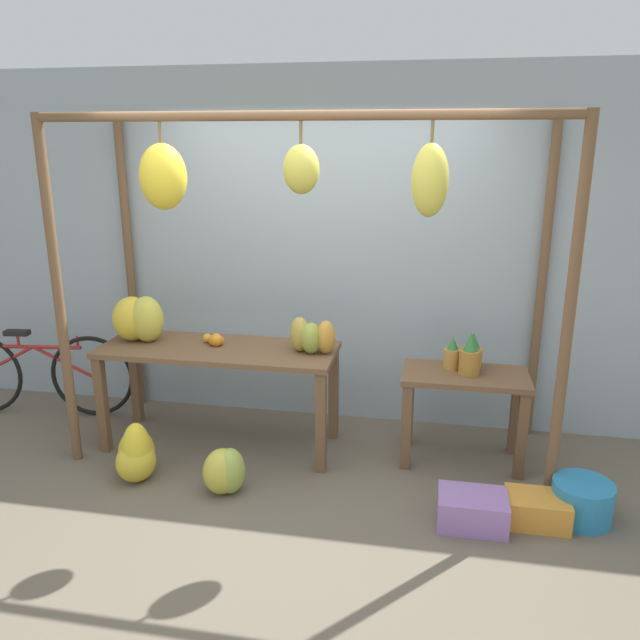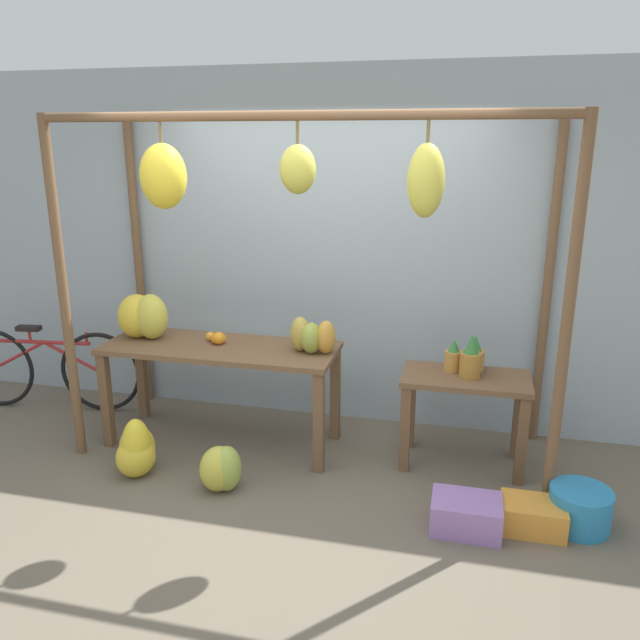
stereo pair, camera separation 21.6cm
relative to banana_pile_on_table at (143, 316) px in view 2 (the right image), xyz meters
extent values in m
plane|color=#665B4C|center=(1.31, -0.73, -0.96)|extent=(20.00, 20.00, 0.00)
cube|color=#99A8B2|center=(1.31, 0.67, 0.44)|extent=(8.00, 0.08, 2.80)
cylinder|color=brown|center=(-0.34, -0.45, 0.25)|extent=(0.07, 0.07, 2.42)
cylinder|color=brown|center=(2.96, -0.45, 0.25)|extent=(0.07, 0.07, 2.42)
cylinder|color=brown|center=(-0.34, 0.58, 0.25)|extent=(0.07, 0.07, 2.42)
cylinder|color=brown|center=(2.96, 0.58, 0.25)|extent=(0.07, 0.07, 2.42)
cylinder|color=brown|center=(1.31, -0.45, 1.43)|extent=(3.31, 0.06, 0.06)
cylinder|color=brown|center=(0.48, -0.45, 1.34)|extent=(0.02, 0.02, 0.12)
ellipsoid|color=yellow|center=(0.48, -0.45, 1.08)|extent=(0.30, 0.27, 0.41)
cylinder|color=brown|center=(1.36, -0.45, 1.34)|extent=(0.02, 0.02, 0.13)
ellipsoid|color=gold|center=(1.36, -0.45, 1.13)|extent=(0.22, 0.20, 0.29)
cylinder|color=brown|center=(2.12, -0.45, 1.34)|extent=(0.02, 0.02, 0.12)
ellipsoid|color=gold|center=(2.12, -0.45, 1.07)|extent=(0.21, 0.19, 0.42)
cube|color=brown|center=(0.63, -0.04, -0.19)|extent=(1.75, 0.63, 0.04)
cube|color=brown|center=(-0.19, -0.30, -0.58)|extent=(0.07, 0.07, 0.74)
cube|color=brown|center=(1.45, -0.30, -0.58)|extent=(0.07, 0.07, 0.74)
cube|color=brown|center=(-0.19, 0.23, -0.58)|extent=(0.07, 0.07, 0.74)
cube|color=brown|center=(1.45, 0.23, -0.58)|extent=(0.07, 0.07, 0.74)
cube|color=brown|center=(2.42, 0.04, -0.30)|extent=(0.88, 0.47, 0.04)
cube|color=brown|center=(2.04, -0.14, -0.64)|extent=(0.07, 0.07, 0.64)
cube|color=brown|center=(2.81, -0.14, -0.64)|extent=(0.07, 0.07, 0.64)
cube|color=brown|center=(2.04, 0.23, -0.64)|extent=(0.07, 0.07, 0.64)
cube|color=brown|center=(2.81, 0.23, -0.64)|extent=(0.07, 0.07, 0.64)
ellipsoid|color=gold|center=(0.07, 0.00, 0.00)|extent=(0.26, 0.23, 0.35)
ellipsoid|color=gold|center=(-0.06, 0.00, 0.00)|extent=(0.38, 0.38, 0.34)
sphere|color=orange|center=(0.59, 0.00, -0.13)|extent=(0.08, 0.08, 0.08)
sphere|color=orange|center=(0.61, -0.01, -0.13)|extent=(0.10, 0.10, 0.10)
sphere|color=orange|center=(0.52, 0.05, -0.14)|extent=(0.07, 0.07, 0.07)
sphere|color=orange|center=(0.63, 0.01, -0.14)|extent=(0.07, 0.07, 0.07)
cylinder|color=#A3702D|center=(2.45, 0.03, -0.19)|extent=(0.15, 0.15, 0.17)
cone|color=#337538|center=(2.45, 0.03, -0.04)|extent=(0.10, 0.10, 0.13)
cylinder|color=#B27F38|center=(2.33, 0.13, -0.21)|extent=(0.12, 0.12, 0.15)
cone|color=#337538|center=(2.33, 0.13, -0.09)|extent=(0.09, 0.09, 0.09)
cylinder|color=#B27F38|center=(2.47, 0.18, -0.21)|extent=(0.14, 0.14, 0.15)
cone|color=#337538|center=(2.47, 0.18, -0.08)|extent=(0.10, 0.10, 0.11)
ellipsoid|color=yellow|center=(0.25, -0.66, -0.74)|extent=(0.24, 0.25, 0.43)
ellipsoid|color=gold|center=(0.20, -0.57, -0.79)|extent=(0.31, 0.30, 0.33)
ellipsoid|color=gold|center=(0.24, -0.66, -0.81)|extent=(0.37, 0.37, 0.29)
ellipsoid|color=#9EB247|center=(0.92, -0.69, -0.80)|extent=(0.23, 0.24, 0.32)
ellipsoid|color=gold|center=(0.87, -0.70, -0.80)|extent=(0.34, 0.34, 0.31)
cube|color=#9970B7|center=(2.47, -0.76, -0.86)|extent=(0.41, 0.30, 0.20)
cylinder|color=teal|center=(3.14, -0.57, -0.83)|extent=(0.37, 0.37, 0.25)
torus|color=black|center=(-0.59, 0.26, -0.60)|extent=(0.70, 0.13, 0.70)
cylinder|color=maroon|center=(-1.07, 0.20, -0.35)|extent=(0.81, 0.14, 0.03)
cylinder|color=maroon|center=(-1.31, 0.16, -0.48)|extent=(0.49, 0.09, 0.28)
cylinder|color=maroon|center=(-0.83, 0.23, -0.48)|extent=(0.49, 0.09, 0.28)
cylinder|color=maroon|center=(-1.19, 0.18, -0.30)|extent=(0.02, 0.02, 0.10)
cube|color=black|center=(-1.19, 0.18, -0.23)|extent=(0.21, 0.11, 0.04)
cylinder|color=maroon|center=(-0.69, 0.24, -0.30)|extent=(0.02, 0.02, 0.10)
ellipsoid|color=#B2993D|center=(1.25, -0.01, -0.05)|extent=(0.21, 0.22, 0.25)
ellipsoid|color=#93A33D|center=(1.34, -0.04, -0.06)|extent=(0.15, 0.18, 0.23)
ellipsoid|color=gold|center=(1.44, -0.02, -0.05)|extent=(0.16, 0.18, 0.24)
cube|color=orange|center=(2.86, -0.67, -0.87)|extent=(0.37, 0.27, 0.18)
camera|label=1|loc=(2.18, -4.18, 1.31)|focal=35.00mm
camera|label=2|loc=(2.39, -4.13, 1.31)|focal=35.00mm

